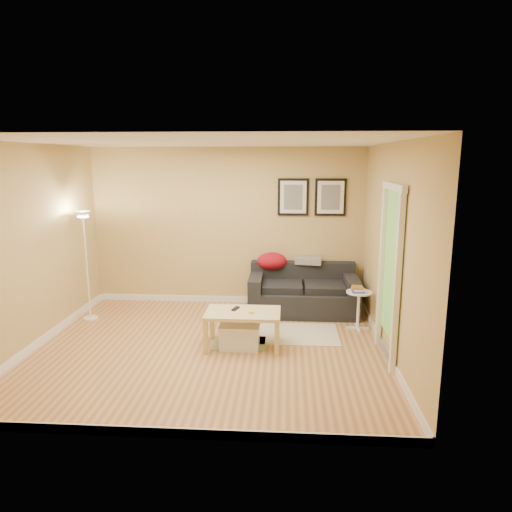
# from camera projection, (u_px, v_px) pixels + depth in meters

# --- Properties ---
(floor) EXTENTS (4.50, 4.50, 0.00)m
(floor) POSITION_uv_depth(u_px,v_px,m) (209.00, 348.00, 6.01)
(floor) COLOR tan
(floor) RESTS_ON ground
(ceiling) EXTENTS (4.50, 4.50, 0.00)m
(ceiling) POSITION_uv_depth(u_px,v_px,m) (205.00, 142.00, 5.48)
(ceiling) COLOR white
(ceiling) RESTS_ON wall_back
(wall_back) EXTENTS (4.50, 0.00, 4.50)m
(wall_back) POSITION_uv_depth(u_px,v_px,m) (228.00, 227.00, 7.70)
(wall_back) COLOR tan
(wall_back) RESTS_ON ground
(wall_front) EXTENTS (4.50, 0.00, 4.50)m
(wall_front) POSITION_uv_depth(u_px,v_px,m) (166.00, 296.00, 3.79)
(wall_front) COLOR tan
(wall_front) RESTS_ON ground
(wall_left) EXTENTS (0.00, 4.00, 4.00)m
(wall_left) POSITION_uv_depth(u_px,v_px,m) (32.00, 247.00, 5.89)
(wall_left) COLOR tan
(wall_left) RESTS_ON ground
(wall_right) EXTENTS (0.00, 4.00, 4.00)m
(wall_right) POSITION_uv_depth(u_px,v_px,m) (392.00, 252.00, 5.60)
(wall_right) COLOR tan
(wall_right) RESTS_ON ground
(baseboard_back) EXTENTS (4.50, 0.02, 0.10)m
(baseboard_back) POSITION_uv_depth(u_px,v_px,m) (228.00, 299.00, 7.94)
(baseboard_back) COLOR white
(baseboard_back) RESTS_ON ground
(baseboard_front) EXTENTS (4.50, 0.02, 0.10)m
(baseboard_front) POSITION_uv_depth(u_px,v_px,m) (172.00, 433.00, 4.05)
(baseboard_front) COLOR white
(baseboard_front) RESTS_ON ground
(baseboard_left) EXTENTS (0.02, 4.00, 0.10)m
(baseboard_left) POSITION_uv_depth(u_px,v_px,m) (42.00, 340.00, 6.14)
(baseboard_left) COLOR white
(baseboard_left) RESTS_ON ground
(baseboard_right) EXTENTS (0.02, 4.00, 0.10)m
(baseboard_right) POSITION_uv_depth(u_px,v_px,m) (385.00, 349.00, 5.85)
(baseboard_right) COLOR white
(baseboard_right) RESTS_ON ground
(sofa) EXTENTS (1.70, 0.90, 0.75)m
(sofa) POSITION_uv_depth(u_px,v_px,m) (303.00, 290.00, 7.34)
(sofa) COLOR black
(sofa) RESTS_ON ground
(red_throw) EXTENTS (0.48, 0.36, 0.28)m
(red_throw) POSITION_uv_depth(u_px,v_px,m) (272.00, 261.00, 7.56)
(red_throw) COLOR maroon
(red_throw) RESTS_ON sofa
(plaid_throw) EXTENTS (0.45, 0.32, 0.10)m
(plaid_throw) POSITION_uv_depth(u_px,v_px,m) (309.00, 261.00, 7.56)
(plaid_throw) COLOR tan
(plaid_throw) RESTS_ON sofa
(framed_print_left) EXTENTS (0.50, 0.04, 0.60)m
(framed_print_left) POSITION_uv_depth(u_px,v_px,m) (293.00, 197.00, 7.50)
(framed_print_left) COLOR black
(framed_print_left) RESTS_ON wall_back
(framed_print_right) EXTENTS (0.50, 0.04, 0.60)m
(framed_print_right) POSITION_uv_depth(u_px,v_px,m) (330.00, 197.00, 7.46)
(framed_print_right) COLOR black
(framed_print_right) RESTS_ON wall_back
(area_rug) EXTENTS (1.25, 0.85, 0.01)m
(area_rug) POSITION_uv_depth(u_px,v_px,m) (293.00, 334.00, 6.48)
(area_rug) COLOR beige
(area_rug) RESTS_ON ground
(green_runner) EXTENTS (0.70, 0.50, 0.01)m
(green_runner) POSITION_uv_depth(u_px,v_px,m) (239.00, 343.00, 6.15)
(green_runner) COLOR #668C4C
(green_runner) RESTS_ON ground
(coffee_table) EXTENTS (1.07, 0.79, 0.48)m
(coffee_table) POSITION_uv_depth(u_px,v_px,m) (243.00, 329.00, 6.00)
(coffee_table) COLOR #E2C989
(coffee_table) RESTS_ON ground
(remote_control) EXTENTS (0.10, 0.17, 0.02)m
(remote_control) POSITION_uv_depth(u_px,v_px,m) (236.00, 309.00, 6.04)
(remote_control) COLOR black
(remote_control) RESTS_ON coffee_table
(tape_roll) EXTENTS (0.07, 0.07, 0.03)m
(tape_roll) POSITION_uv_depth(u_px,v_px,m) (251.00, 312.00, 5.87)
(tape_roll) COLOR yellow
(tape_roll) RESTS_ON coffee_table
(storage_bin) EXTENTS (0.52, 0.38, 0.32)m
(storage_bin) POSITION_uv_depth(u_px,v_px,m) (240.00, 336.00, 6.00)
(storage_bin) COLOR white
(storage_bin) RESTS_ON ground
(side_table) EXTENTS (0.36, 0.36, 0.56)m
(side_table) POSITION_uv_depth(u_px,v_px,m) (358.00, 310.00, 6.64)
(side_table) COLOR white
(side_table) RESTS_ON ground
(book_stack) EXTENTS (0.24, 0.28, 0.07)m
(book_stack) POSITION_uv_depth(u_px,v_px,m) (358.00, 289.00, 6.58)
(book_stack) COLOR #41349E
(book_stack) RESTS_ON side_table
(floor_lamp) EXTENTS (0.22, 0.22, 1.67)m
(floor_lamp) POSITION_uv_depth(u_px,v_px,m) (87.00, 269.00, 6.94)
(floor_lamp) COLOR white
(floor_lamp) RESTS_ON ground
(doorway) EXTENTS (0.12, 1.01, 2.13)m
(doorway) POSITION_uv_depth(u_px,v_px,m) (389.00, 277.00, 5.51)
(doorway) COLOR white
(doorway) RESTS_ON ground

